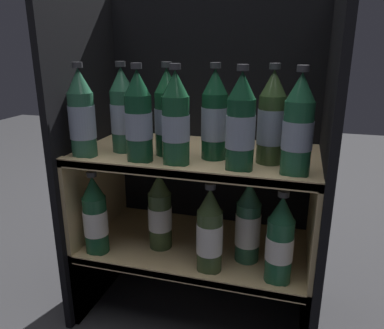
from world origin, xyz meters
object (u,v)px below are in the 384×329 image
Objects in this scene: bottle_upper_back_0 at (123,113)px; bottle_upper_front_4 at (298,128)px; bottle_upper_back_2 at (215,117)px; bottle_lower_back_1 at (248,224)px; bottle_lower_back_0 at (160,213)px; bottle_upper_front_1 at (139,119)px; bottle_upper_front_0 at (82,116)px; bottle_upper_front_3 at (241,125)px; bottle_upper_back_3 at (271,120)px; bottle_upper_front_2 at (176,121)px; bottle_upper_back_1 at (167,115)px; bottle_lower_front_0 at (95,217)px; bottle_lower_front_2 at (280,242)px; bottle_lower_front_1 at (210,233)px.

bottle_upper_front_4 is at bearing -9.38° from bottle_upper_back_0.
bottle_upper_back_2 is at bearing 159.69° from bottle_upper_front_4.
bottle_lower_back_0 is at bearing 180.00° from bottle_lower_back_1.
bottle_upper_front_0 is at bearing -180.00° from bottle_upper_front_1.
bottle_lower_back_0 is at bearing 180.00° from bottle_upper_back_2.
bottle_upper_front_3 is 1.00× the size of bottle_upper_back_3.
bottle_upper_front_2 is 1.00× the size of bottle_upper_back_1.
bottle_upper_back_2 is 0.31m from bottle_lower_back_1.
bottle_upper_back_0 is 0.26m from bottle_upper_back_2.
bottle_upper_back_1 is 0.36m from bottle_lower_front_0.
bottle_lower_front_2 is (0.37, 0.00, -0.29)m from bottle_upper_front_1.
bottle_upper_back_3 reaches higher than bottle_lower_front_0.
bottle_upper_back_0 is at bearing 49.15° from bottle_lower_front_0.
bottle_upper_back_3 is 0.56m from bottle_lower_front_0.
bottle_upper_back_2 is at bearing 135.84° from bottle_upper_front_3.
bottle_upper_back_3 is (0.40, -0.00, -0.00)m from bottle_upper_back_0.
bottle_upper_front_1 is at bearing -156.55° from bottle_upper_back_2.
bottle_upper_back_3 is (0.06, 0.08, -0.00)m from bottle_upper_front_3.
bottle_lower_back_1 is (0.18, 0.08, -0.29)m from bottle_upper_front_2.
bottle_upper_back_0 is at bearing 180.00° from bottle_lower_back_0.
bottle_upper_front_1 and bottle_upper_back_3 have the same top height.
bottle_upper_front_4 is 1.00× the size of bottle_lower_front_0.
bottle_upper_back_0 and bottle_upper_back_2 have the same top height.
bottle_upper_front_4 is at bearing 0.00° from bottle_lower_front_0.
bottle_upper_back_0 is at bearing 136.32° from bottle_upper_front_1.
bottle_upper_front_1 and bottle_upper_back_1 have the same top height.
bottle_lower_back_0 and bottle_lower_back_1 have the same top height.
bottle_upper_front_1 is 1.00× the size of bottle_lower_back_0.
bottle_upper_front_3 reaches higher than bottle_lower_back_1.
bottle_upper_front_2 is (0.10, -0.00, 0.00)m from bottle_upper_front_1.
bottle_lower_front_1 is at bearing -139.28° from bottle_lower_back_1.
bottle_upper_back_0 reaches higher than bottle_lower_front_1.
bottle_lower_front_1 is (0.34, -0.00, -0.00)m from bottle_lower_front_0.
bottle_lower_front_0 is (0.01, 0.00, -0.29)m from bottle_upper_front_0.
bottle_upper_front_3 is at bearing 0.00° from bottle_upper_front_0.
bottle_upper_back_2 reaches higher than bottle_lower_back_1.
bottle_upper_back_2 is at bearing 97.09° from bottle_lower_front_1.
bottle_upper_front_2 is at bearing -180.00° from bottle_lower_front_2.
bottle_upper_back_2 is (0.34, 0.08, 0.00)m from bottle_upper_front_0.
bottle_upper_front_3 is 0.11m from bottle_upper_back_2.
bottle_upper_back_1 is at bearing 180.00° from bottle_lower_back_1.
bottle_upper_front_4 is 1.00× the size of bottle_lower_front_2.
bottle_upper_back_2 is 0.30m from bottle_lower_front_1.
bottle_upper_front_1 is 1.00× the size of bottle_lower_front_0.
bottle_lower_back_0 is at bearing 168.11° from bottle_upper_front_4.
bottle_lower_front_1 is at bearing -180.00° from bottle_lower_front_2.
bottle_upper_front_1 is at bearing 180.00° from bottle_upper_front_2.
bottle_lower_back_0 is (-0.24, 0.08, -0.29)m from bottle_upper_front_3.
bottle_upper_front_4 is (0.55, 0.00, 0.00)m from bottle_upper_front_0.
bottle_lower_back_0 is (-0.30, 0.00, -0.29)m from bottle_upper_back_3.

